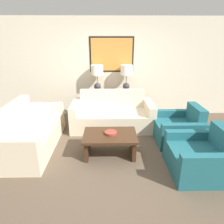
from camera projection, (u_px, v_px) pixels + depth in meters
The scene contains 11 objects.
ground_plane at pixel (114, 156), 3.82m from camera, with size 20.00×20.00×0.00m, color brown.
back_wall at pixel (112, 68), 5.52m from camera, with size 7.83×0.12×2.65m.
console_table at pixel (112, 104), 5.59m from camera, with size 1.25×0.40×0.77m.
table_lamp_left at pixel (97, 74), 5.29m from camera, with size 0.32×0.32×0.69m.
table_lamp_right at pixel (126, 74), 5.30m from camera, with size 0.32×0.32×0.69m.
couch_by_back_wall at pixel (112, 116), 4.97m from camera, with size 1.98×0.92×0.89m.
couch_by_side at pixel (29, 134), 4.06m from camera, with size 0.92×1.98×0.89m.
coffee_table at pixel (110, 140), 3.77m from camera, with size 1.00×0.67×0.44m.
decorative_bowl at pixel (111, 133), 3.73m from camera, with size 0.23×0.23×0.04m.
armchair_near_back_wall at pixel (179, 129), 4.31m from camera, with size 0.92×0.93×0.79m.
armchair_near_camera at pixel (201, 157), 3.30m from camera, with size 0.92×0.93×0.79m.
Camera 1 is at (-0.10, -3.28, 2.14)m, focal length 32.00 mm.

